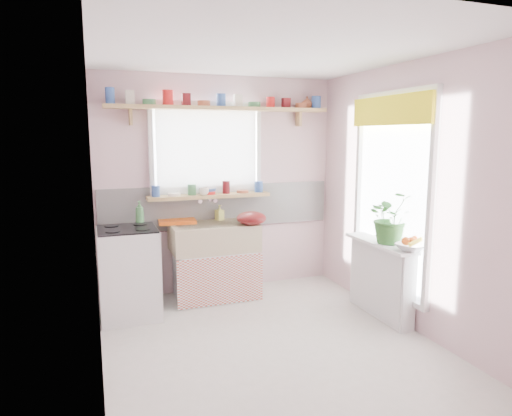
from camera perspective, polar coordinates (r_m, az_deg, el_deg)
name	(u,v)px	position (r m, az deg, el deg)	size (l,w,h in m)	color
room	(297,178)	(4.89, 5.18, 3.71)	(3.20, 3.20, 3.20)	silver
sink_unit	(214,260)	(5.19, -5.22, -6.52)	(0.95, 0.65, 1.11)	white
cooker	(129,272)	(4.81, -15.60, -7.76)	(0.58, 0.58, 0.93)	white
radiator_ledge	(381,278)	(4.83, 15.33, -8.43)	(0.22, 0.95, 0.78)	white
windowsill	(209,196)	(5.23, -5.85, 1.51)	(1.40, 0.22, 0.04)	tan
pine_shelf	(221,108)	(5.22, -4.37, 12.30)	(2.52, 0.24, 0.04)	tan
shelf_crockery	(220,102)	(5.22, -4.57, 13.12)	(2.47, 0.11, 0.12)	#3359A5
sill_crockery	(208,189)	(5.21, -6.05, 2.32)	(1.35, 0.11, 0.12)	#3359A5
dish_tray	(177,221)	(5.21, -9.86, -1.61)	(0.41, 0.30, 0.04)	orange
colander	(251,218)	(5.01, -0.58, -1.28)	(0.33, 0.33, 0.15)	#5C0F11
jade_plant	(391,217)	(4.64, 16.57, -1.10)	(0.47, 0.41, 0.52)	#326D2B
fruit_bowl	(412,247)	(4.44, 18.86, -4.66)	(0.27, 0.27, 0.07)	silver
herb_pot	(380,235)	(4.60, 15.25, -3.26)	(0.10, 0.07, 0.18)	#2C6B2B
soap_bottle_sink	(220,213)	(5.30, -4.58, -0.57)	(0.08, 0.08, 0.18)	#CBD35E
sill_cup	(204,191)	(5.14, -6.52, 2.07)	(0.11, 0.11, 0.08)	white
sill_bowl	(207,191)	(5.28, -6.10, 2.14)	(0.20, 0.20, 0.06)	#2E5395
shelf_vase	(307,103)	(5.67, 6.40, 12.96)	(0.14, 0.14, 0.15)	#A55232
cooker_bottle	(140,212)	(4.90, -14.35, -0.50)	(0.09, 0.09, 0.24)	#408045
fruit	(412,241)	(4.43, 18.91, -3.89)	(0.20, 0.14, 0.10)	#EA5913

